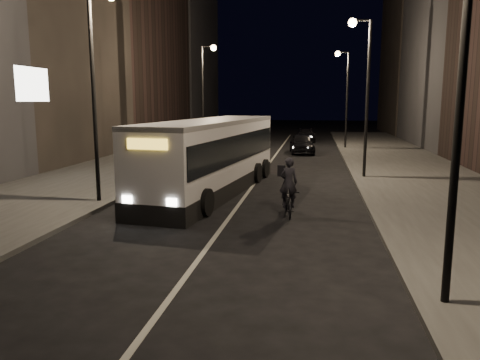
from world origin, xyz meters
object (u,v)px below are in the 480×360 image
at_px(streetlight_right_mid, 363,77).
at_px(car_far, 306,135).
at_px(streetlight_right_far, 344,86).
at_px(car_near, 302,144).
at_px(streetlight_right_near, 450,32).
at_px(city_bus, 212,153).
at_px(cyclist_on_bicycle, 288,197).
at_px(streetlight_left_near, 99,68).
at_px(car_mid, 242,139).
at_px(streetlight_left_far, 206,85).

height_order(streetlight_right_mid, car_far, streetlight_right_mid).
bearing_deg(streetlight_right_mid, streetlight_right_far, 90.00).
bearing_deg(car_near, streetlight_right_near, -89.10).
distance_m(streetlight_right_mid, city_bus, 9.18).
height_order(city_bus, cyclist_on_bicycle, city_bus).
distance_m(streetlight_right_mid, streetlight_left_near, 13.33).
xyz_separation_m(streetlight_right_mid, streetlight_right_far, (0.00, 16.00, 0.00)).
height_order(city_bus, car_near, city_bus).
bearing_deg(city_bus, streetlight_left_near, -132.29).
xyz_separation_m(streetlight_right_mid, car_mid, (-8.93, 16.95, -4.64)).
relative_size(streetlight_left_near, city_bus, 0.65).
relative_size(streetlight_left_near, streetlight_left_far, 1.00).
xyz_separation_m(streetlight_right_mid, streetlight_left_far, (-10.66, 10.00, 0.00)).
distance_m(city_bus, car_far, 28.28).
xyz_separation_m(cyclist_on_bicycle, car_near, (-0.10, 20.98, 0.05)).
relative_size(cyclist_on_bicycle, car_mid, 0.50).
xyz_separation_m(streetlight_right_far, cyclist_on_bicycle, (-3.27, -24.79, -4.64)).
xyz_separation_m(streetlight_left_near, streetlight_left_far, (0.00, 18.00, 0.00)).
relative_size(streetlight_right_near, streetlight_left_far, 1.00).
distance_m(streetlight_left_near, car_far, 32.37).
xyz_separation_m(city_bus, car_far, (3.67, 28.02, -1.13)).
xyz_separation_m(streetlight_left_near, car_mid, (1.73, 24.95, -4.64)).
bearing_deg(streetlight_right_mid, car_mid, 117.79).
relative_size(streetlight_right_near, city_bus, 0.65).
height_order(streetlight_right_mid, cyclist_on_bicycle, streetlight_right_mid).
distance_m(streetlight_right_near, car_mid, 34.45).
distance_m(streetlight_right_near, streetlight_left_near, 13.33).
xyz_separation_m(streetlight_right_near, cyclist_on_bicycle, (-3.27, 7.21, -4.64)).
bearing_deg(cyclist_on_bicycle, streetlight_right_near, -75.00).
bearing_deg(car_near, streetlight_left_near, -115.78).
bearing_deg(streetlight_right_near, car_mid, 105.17).
height_order(streetlight_right_far, streetlight_left_near, same).
bearing_deg(streetlight_left_near, streetlight_right_mid, 36.88).
bearing_deg(cyclist_on_bicycle, streetlight_right_mid, 60.19).
distance_m(streetlight_right_near, car_far, 39.58).
height_order(streetlight_left_near, streetlight_left_far, same).
relative_size(streetlight_left_far, car_near, 1.79).
bearing_deg(city_bus, car_far, 90.13).
height_order(streetlight_right_far, city_bus, streetlight_right_far).
height_order(cyclist_on_bicycle, car_far, cyclist_on_bicycle).
bearing_deg(streetlight_right_far, car_near, -131.50).
relative_size(streetlight_right_mid, streetlight_right_far, 1.00).
bearing_deg(streetlight_left_far, streetlight_right_far, 29.36).
bearing_deg(streetlight_left_near, cyclist_on_bicycle, -6.10).
bearing_deg(streetlight_left_near, streetlight_right_near, -36.88).
height_order(streetlight_left_near, cyclist_on_bicycle, streetlight_left_near).
bearing_deg(streetlight_right_near, cyclist_on_bicycle, 114.40).
relative_size(streetlight_right_near, car_far, 1.76).
distance_m(cyclist_on_bicycle, car_near, 20.98).
distance_m(streetlight_left_near, streetlight_left_far, 18.00).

